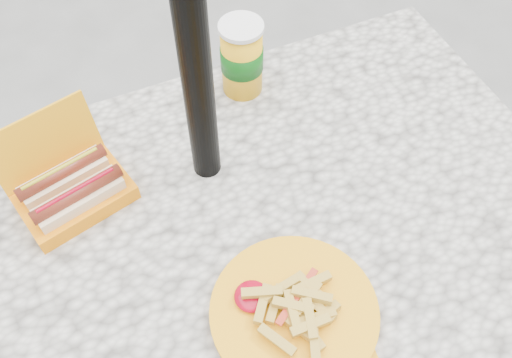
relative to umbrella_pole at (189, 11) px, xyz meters
name	(u,v)px	position (x,y,z in m)	size (l,w,h in m)	color
picnic_table	(242,265)	(0.00, -0.16, -0.46)	(1.20, 0.80, 0.75)	beige
umbrella_pole	(189,11)	(0.00, 0.00, 0.00)	(0.05, 0.05, 2.20)	black
hotdog_box	(71,189)	(-0.24, 0.03, -0.32)	(0.22, 0.19, 0.15)	orange
fries_plate	(295,317)	(0.02, -0.33, -0.34)	(0.26, 0.36, 0.05)	orange
soda_cup	(242,58)	(0.14, 0.16, -0.27)	(0.09, 0.09, 0.16)	yellow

